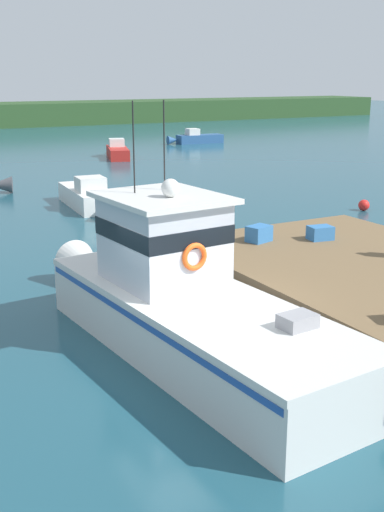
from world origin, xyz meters
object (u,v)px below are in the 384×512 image
main_fishing_boat (180,299)px  mooring_buoy_channel_marker (364,205)px  crate_single_by_cleat (320,233)px  mooring_buoy_inshore (114,221)px  moored_boat_outer_mooring (196,138)px  moored_boat_mid_harbor (117,151)px  moored_boat_far_right (89,197)px  crate_single_far (259,234)px

main_fishing_boat → mooring_buoy_channel_marker: (12.77, 8.40, -0.78)m
crate_single_by_cleat → mooring_buoy_inshore: size_ratio=1.30×
moored_boat_outer_mooring → moored_boat_mid_harbor: (-9.13, -5.64, 0.01)m
main_fishing_boat → crate_single_by_cleat: size_ratio=16.53×
mooring_buoy_channel_marker → moored_boat_outer_mooring: bearing=75.2°
moored_boat_mid_harbor → mooring_buoy_inshore: size_ratio=10.58×
moored_boat_mid_harbor → mooring_buoy_channel_marker: size_ratio=10.85×
mooring_buoy_channel_marker → moored_boat_mid_harbor: bearing=95.7°
crate_single_by_cleat → moored_boat_far_right: bearing=98.5°
main_fishing_boat → mooring_buoy_inshore: main_fishing_boat is taller
main_fishing_boat → moored_boat_outer_mooring: bearing=60.5°
moored_boat_mid_harbor → moored_boat_far_right: bearing=-116.2°
moored_boat_mid_harbor → mooring_buoy_channel_marker: bearing=-84.3°
moored_boat_far_right → mooring_buoy_channel_marker: size_ratio=11.95×
crate_single_far → mooring_buoy_inshore: size_ratio=1.30×
main_fishing_boat → moored_boat_mid_harbor: size_ratio=2.04×
main_fishing_boat → mooring_buoy_channel_marker: main_fishing_boat is taller
crate_single_by_cleat → moored_boat_outer_mooring: size_ratio=0.13×
moored_boat_far_right → moored_boat_mid_harbor: (7.49, 15.24, -0.04)m
main_fishing_boat → crate_single_far: bearing=34.7°
moored_boat_far_right → mooring_buoy_channel_marker: moored_boat_far_right is taller
crate_single_by_cleat → moored_boat_mid_harbor: size_ratio=0.12×
moored_boat_outer_mooring → mooring_buoy_inshore: size_ratio=10.25×
moored_boat_mid_harbor → moored_boat_outer_mooring: bearing=31.7°
moored_boat_outer_mooring → mooring_buoy_channel_marker: moored_boat_outer_mooring is taller
moored_boat_mid_harbor → mooring_buoy_inshore: bearing=-112.6°
moored_boat_far_right → mooring_buoy_inshore: moored_boat_far_right is taller
crate_single_by_cleat → crate_single_far: bearing=158.5°
crate_single_far → moored_boat_outer_mooring: (16.26, 32.60, -1.00)m
moored_boat_outer_mooring → mooring_buoy_inshore: moored_boat_outer_mooring is taller
mooring_buoy_inshore → crate_single_far: bearing=-84.8°
main_fishing_boat → moored_boat_mid_harbor: main_fishing_boat is taller
main_fishing_boat → crate_single_by_cleat: (5.03, 1.86, 0.37)m
moored_boat_mid_harbor → mooring_buoy_inshore: 20.47m
crate_single_by_cleat → mooring_buoy_channel_marker: size_ratio=1.34×
main_fishing_boat → moored_boat_outer_mooring: size_ratio=2.10×
moored_boat_far_right → mooring_buoy_channel_marker: 11.19m
moored_boat_outer_mooring → main_fishing_boat: bearing=-119.5°
mooring_buoy_inshore → mooring_buoy_channel_marker: size_ratio=1.03×
main_fishing_boat → crate_single_by_cleat: main_fishing_boat is taller
crate_single_far → crate_single_by_cleat: 1.61m
mooring_buoy_inshore → moored_boat_outer_mooring: bearing=55.3°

